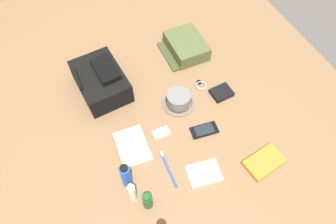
{
  "coord_description": "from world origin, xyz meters",
  "views": [
    {
      "loc": [
        -0.77,
        0.35,
        1.34
      ],
      "look_at": [
        0.0,
        0.0,
        0.04
      ],
      "focal_mm": 32.71,
      "sensor_mm": 36.0,
      "label": 1
    }
  ],
  "objects_px": {
    "deodorant_spray": "(126,176)",
    "wristwatch": "(201,85)",
    "backpack": "(101,81)",
    "paperback_novel": "(264,162)",
    "toiletry_pouch": "(186,46)",
    "folded_towel": "(133,147)",
    "toothbrush": "(168,167)",
    "wallet": "(222,93)",
    "notepad": "(204,173)",
    "media_player": "(161,133)",
    "bucket_hat": "(179,100)",
    "shampoo_bottle": "(148,201)",
    "toothpaste_tube": "(132,193)",
    "cell_phone": "(204,130)"
  },
  "relations": [
    {
      "from": "deodorant_spray",
      "to": "wristwatch",
      "type": "xyz_separation_m",
      "value": [
        0.36,
        -0.56,
        -0.08
      ]
    },
    {
      "from": "backpack",
      "to": "paperback_novel",
      "type": "xyz_separation_m",
      "value": [
        -0.73,
        -0.55,
        -0.06
      ]
    },
    {
      "from": "toiletry_pouch",
      "to": "deodorant_spray",
      "type": "xyz_separation_m",
      "value": [
        -0.63,
        0.6,
        0.04
      ]
    },
    {
      "from": "deodorant_spray",
      "to": "folded_towel",
      "type": "bearing_deg",
      "value": -28.36
    },
    {
      "from": "wristwatch",
      "to": "toothbrush",
      "type": "bearing_deg",
      "value": 135.14
    },
    {
      "from": "backpack",
      "to": "wallet",
      "type": "bearing_deg",
      "value": -117.41
    },
    {
      "from": "notepad",
      "to": "backpack",
      "type": "bearing_deg",
      "value": 30.74
    },
    {
      "from": "deodorant_spray",
      "to": "folded_towel",
      "type": "distance_m",
      "value": 0.18
    },
    {
      "from": "media_player",
      "to": "toothbrush",
      "type": "xyz_separation_m",
      "value": [
        -0.18,
        0.05,
        0.0
      ]
    },
    {
      "from": "paperback_novel",
      "to": "wristwatch",
      "type": "bearing_deg",
      "value": 6.03
    },
    {
      "from": "deodorant_spray",
      "to": "media_player",
      "type": "bearing_deg",
      "value": -54.22
    },
    {
      "from": "bucket_hat",
      "to": "deodorant_spray",
      "type": "bearing_deg",
      "value": 127.34
    },
    {
      "from": "shampoo_bottle",
      "to": "notepad",
      "type": "height_order",
      "value": "shampoo_bottle"
    },
    {
      "from": "toothpaste_tube",
      "to": "wallet",
      "type": "relative_size",
      "value": 1.37
    },
    {
      "from": "bucket_hat",
      "to": "deodorant_spray",
      "type": "relative_size",
      "value": 0.98
    },
    {
      "from": "shampoo_bottle",
      "to": "toothbrush",
      "type": "bearing_deg",
      "value": -50.55
    },
    {
      "from": "wristwatch",
      "to": "folded_towel",
      "type": "distance_m",
      "value": 0.52
    },
    {
      "from": "toothbrush",
      "to": "wallet",
      "type": "distance_m",
      "value": 0.52
    },
    {
      "from": "bucket_hat",
      "to": "folded_towel",
      "type": "xyz_separation_m",
      "value": [
        -0.15,
        0.31,
        -0.02
      ]
    },
    {
      "from": "toiletry_pouch",
      "to": "notepad",
      "type": "bearing_deg",
      "value": 160.35
    },
    {
      "from": "deodorant_spray",
      "to": "toothpaste_tube",
      "type": "bearing_deg",
      "value": 179.33
    },
    {
      "from": "toiletry_pouch",
      "to": "paperback_novel",
      "type": "xyz_separation_m",
      "value": [
        -0.8,
        -0.02,
        -0.03
      ]
    },
    {
      "from": "cell_phone",
      "to": "media_player",
      "type": "distance_m",
      "value": 0.21
    },
    {
      "from": "backpack",
      "to": "toothbrush",
      "type": "xyz_separation_m",
      "value": [
        -0.57,
        -0.13,
        -0.06
      ]
    },
    {
      "from": "backpack",
      "to": "paperback_novel",
      "type": "height_order",
      "value": "backpack"
    },
    {
      "from": "media_player",
      "to": "deodorant_spray",
      "type": "bearing_deg",
      "value": 125.78
    },
    {
      "from": "bucket_hat",
      "to": "toothpaste_tube",
      "type": "distance_m",
      "value": 0.55
    },
    {
      "from": "deodorant_spray",
      "to": "paperback_novel",
      "type": "xyz_separation_m",
      "value": [
        -0.17,
        -0.61,
        -0.07
      ]
    },
    {
      "from": "deodorant_spray",
      "to": "cell_phone",
      "type": "bearing_deg",
      "value": -77.5
    },
    {
      "from": "paperback_novel",
      "to": "toothbrush",
      "type": "xyz_separation_m",
      "value": [
        0.16,
        0.42,
        -0.01
      ]
    },
    {
      "from": "paperback_novel",
      "to": "toothbrush",
      "type": "relative_size",
      "value": 1.06
    },
    {
      "from": "backpack",
      "to": "shampoo_bottle",
      "type": "xyz_separation_m",
      "value": [
        -0.69,
        0.01,
        -0.01
      ]
    },
    {
      "from": "cell_phone",
      "to": "toothbrush",
      "type": "height_order",
      "value": "toothbrush"
    },
    {
      "from": "media_player",
      "to": "toothbrush",
      "type": "relative_size",
      "value": 0.45
    },
    {
      "from": "toothpaste_tube",
      "to": "wristwatch",
      "type": "height_order",
      "value": "toothpaste_tube"
    },
    {
      "from": "media_player",
      "to": "notepad",
      "type": "height_order",
      "value": "notepad"
    },
    {
      "from": "cell_phone",
      "to": "notepad",
      "type": "height_order",
      "value": "notepad"
    },
    {
      "from": "bucket_hat",
      "to": "notepad",
      "type": "bearing_deg",
      "value": 171.48
    },
    {
      "from": "toothbrush",
      "to": "notepad",
      "type": "relative_size",
      "value": 1.25
    },
    {
      "from": "toothpaste_tube",
      "to": "toothbrush",
      "type": "height_order",
      "value": "toothpaste_tube"
    },
    {
      "from": "bucket_hat",
      "to": "shampoo_bottle",
      "type": "distance_m",
      "value": 0.55
    },
    {
      "from": "bucket_hat",
      "to": "folded_towel",
      "type": "distance_m",
      "value": 0.35
    },
    {
      "from": "cell_phone",
      "to": "wallet",
      "type": "relative_size",
      "value": 1.3
    },
    {
      "from": "paperback_novel",
      "to": "backpack",
      "type": "bearing_deg",
      "value": 37.1
    },
    {
      "from": "toiletry_pouch",
      "to": "wristwatch",
      "type": "distance_m",
      "value": 0.28
    },
    {
      "from": "cell_phone",
      "to": "wristwatch",
      "type": "relative_size",
      "value": 2.01
    },
    {
      "from": "bucket_hat",
      "to": "notepad",
      "type": "relative_size",
      "value": 1.12
    },
    {
      "from": "backpack",
      "to": "toothpaste_tube",
      "type": "relative_size",
      "value": 2.28
    },
    {
      "from": "bucket_hat",
      "to": "paperback_novel",
      "type": "distance_m",
      "value": 0.52
    },
    {
      "from": "toiletry_pouch",
      "to": "media_player",
      "type": "relative_size",
      "value": 3.01
    }
  ]
}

